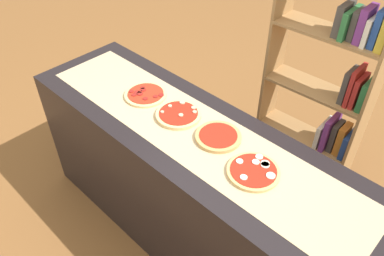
% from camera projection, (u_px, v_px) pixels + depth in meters
% --- Properties ---
extents(ground_plane, '(12.00, 12.00, 0.00)m').
position_uv_depth(ground_plane, '(192.00, 232.00, 2.67)').
color(ground_plane, brown).
extents(counter, '(2.22, 0.65, 0.94)m').
position_uv_depth(counter, '(192.00, 188.00, 2.36)').
color(counter, black).
rests_on(counter, ground_plane).
extents(parchment_paper, '(2.03, 0.44, 0.00)m').
position_uv_depth(parchment_paper, '(192.00, 131.00, 2.06)').
color(parchment_paper, tan).
rests_on(parchment_paper, counter).
extents(pizza_pepperoni_0, '(0.26, 0.26, 0.02)m').
position_uv_depth(pizza_pepperoni_0, '(146.00, 94.00, 2.29)').
color(pizza_pepperoni_0, '#E5C17F').
rests_on(pizza_pepperoni_0, parchment_paper).
extents(pizza_mushroom_1, '(0.26, 0.26, 0.03)m').
position_uv_depth(pizza_mushroom_1, '(179.00, 114.00, 2.14)').
color(pizza_mushroom_1, '#E5C17F').
rests_on(pizza_mushroom_1, parchment_paper).
extents(pizza_plain_2, '(0.24, 0.24, 0.02)m').
position_uv_depth(pizza_plain_2, '(218.00, 137.00, 2.00)').
color(pizza_plain_2, tan).
rests_on(pizza_plain_2, parchment_paper).
extents(pizza_mozzarella_3, '(0.26, 0.26, 0.02)m').
position_uv_depth(pizza_mozzarella_3, '(254.00, 171.00, 1.82)').
color(pizza_mozzarella_3, '#DBB26B').
rests_on(pizza_mozzarella_3, parchment_paper).
extents(bookshelf, '(0.71, 0.26, 1.66)m').
position_uv_depth(bookshelf, '(328.00, 101.00, 2.53)').
color(bookshelf, '#A87A47').
rests_on(bookshelf, ground_plane).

